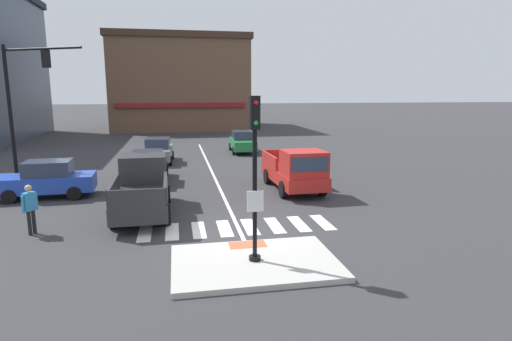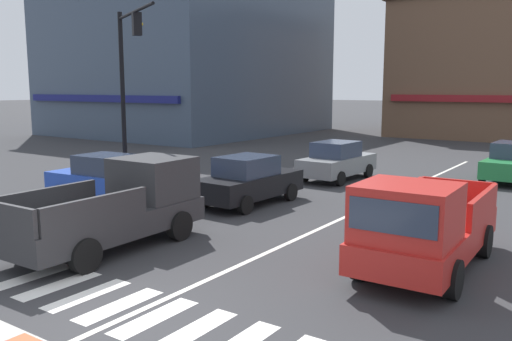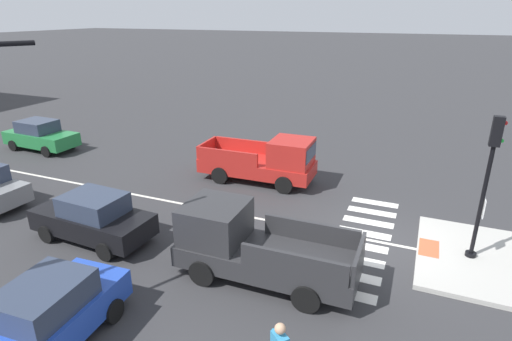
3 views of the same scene
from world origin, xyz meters
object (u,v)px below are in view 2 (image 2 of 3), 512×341
car_green_eastbound_distant (512,162)px  pickup_truck_red_eastbound_mid (423,228)px  car_black_westbound_far (249,180)px  pickup_truck_charcoal_westbound_near (122,206)px  traffic_light_mast (127,74)px  car_grey_westbound_distant (337,161)px  car_blue_cross_left (105,179)px

car_green_eastbound_distant → pickup_truck_red_eastbound_mid: bearing=-88.2°
car_black_westbound_far → pickup_truck_charcoal_westbound_near: size_ratio=0.81×
pickup_truck_red_eastbound_mid → pickup_truck_charcoal_westbound_near: (-6.79, -2.17, 0.00)m
traffic_light_mast → car_grey_westbound_distant: 9.27m
traffic_light_mast → pickup_truck_red_eastbound_mid: size_ratio=1.32×
car_blue_cross_left → pickup_truck_red_eastbound_mid: 11.19m
car_green_eastbound_distant → car_blue_cross_left: size_ratio=0.99×
car_grey_westbound_distant → car_black_westbound_far: size_ratio=1.00×
traffic_light_mast → pickup_truck_red_eastbound_mid: bearing=-15.2°
pickup_truck_red_eastbound_mid → traffic_light_mast: bearing=164.8°
pickup_truck_charcoal_westbound_near → pickup_truck_red_eastbound_mid: bearing=17.7°
traffic_light_mast → pickup_truck_charcoal_westbound_near: (5.81, -5.59, -3.43)m
traffic_light_mast → car_blue_cross_left: bearing=-59.4°
car_blue_cross_left → car_grey_westbound_distant: size_ratio=1.00×
car_blue_cross_left → pickup_truck_red_eastbound_mid: bearing=-4.9°
car_black_westbound_far → car_blue_cross_left: bearing=-149.2°
car_grey_westbound_distant → car_black_westbound_far: same height
car_blue_cross_left → car_black_westbound_far: 4.91m
car_green_eastbound_distant → traffic_light_mast: bearing=-141.2°
car_blue_cross_left → traffic_light_mast: bearing=120.6°
car_green_eastbound_distant → pickup_truck_charcoal_westbound_near: pickup_truck_charcoal_westbound_near is taller
car_grey_westbound_distant → car_black_westbound_far: 6.06m
car_green_eastbound_distant → pickup_truck_charcoal_westbound_near: (-6.38, -15.40, 0.17)m
car_green_eastbound_distant → car_blue_cross_left: bearing=-131.2°
car_green_eastbound_distant → car_grey_westbound_distant: size_ratio=1.00×
traffic_light_mast → car_black_westbound_far: traffic_light_mast is taller
car_green_eastbound_distant → car_grey_westbound_distant: same height
car_black_westbound_far → pickup_truck_charcoal_westbound_near: (0.14, -5.64, 0.17)m
car_green_eastbound_distant → pickup_truck_charcoal_westbound_near: 16.67m
car_blue_cross_left → pickup_truck_red_eastbound_mid: (11.15, -0.95, 0.17)m
car_green_eastbound_distant → car_grey_westbound_distant: (-6.21, -3.71, 0.00)m
car_grey_westbound_distant → pickup_truck_charcoal_westbound_near: 11.69m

